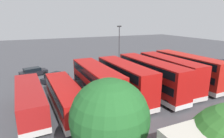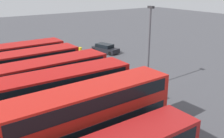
{
  "view_description": "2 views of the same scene",
  "coord_description": "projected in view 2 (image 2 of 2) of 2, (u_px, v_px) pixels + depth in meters",
  "views": [
    {
      "loc": [
        12.4,
        31.72,
        9.72
      ],
      "look_at": [
        -0.72,
        2.51,
        1.22
      ],
      "focal_mm": 30.2,
      "sensor_mm": 36.0,
      "label": 1
    },
    {
      "loc": [
        -22.06,
        18.53,
        10.68
      ],
      "look_at": [
        0.65,
        3.14,
        1.52
      ],
      "focal_mm": 41.2,
      "sensor_mm": 36.0,
      "label": 2
    }
  ],
  "objects": [
    {
      "name": "lamp_post_tall",
      "position": [
        149.0,
        42.0,
        26.23
      ],
      "size": [
        0.7,
        0.3,
        8.6
      ],
      "color": "#38383D",
      "rests_on": "ground"
    },
    {
      "name": "bus_double_decker_second",
      "position": [
        89.0,
        118.0,
        16.53
      ],
      "size": [
        2.95,
        11.89,
        4.55
      ],
      "color": "red",
      "rests_on": "ground"
    },
    {
      "name": "bus_single_deck_far_end",
      "position": [
        8.0,
        56.0,
        33.94
      ],
      "size": [
        3.04,
        10.7,
        2.95
      ],
      "color": "#A51919",
      "rests_on": "ground"
    },
    {
      "name": "bus_double_decker_fourth",
      "position": [
        41.0,
        85.0,
        21.8
      ],
      "size": [
        3.14,
        12.02,
        4.55
      ],
      "color": "#B71411",
      "rests_on": "ground"
    },
    {
      "name": "waste_bin_yellow",
      "position": [
        80.0,
        50.0,
        41.21
      ],
      "size": [
        0.6,
        0.6,
        0.95
      ],
      "primitive_type": "cylinder",
      "color": "yellow",
      "rests_on": "ground"
    },
    {
      "name": "bus_double_decker_fifth",
      "position": [
        26.0,
        73.0,
        24.79
      ],
      "size": [
        2.98,
        10.58,
        4.55
      ],
      "color": "#B71411",
      "rests_on": "ground"
    },
    {
      "name": "bus_double_decker_sixth",
      "position": [
        16.0,
        64.0,
        27.67
      ],
      "size": [
        2.85,
        10.46,
        4.55
      ],
      "color": "#B71411",
      "rests_on": "ground"
    },
    {
      "name": "car_small_green",
      "position": [
        105.0,
        48.0,
        41.48
      ],
      "size": [
        4.85,
        2.97,
        1.43
      ],
      "color": "black",
      "rests_on": "ground"
    },
    {
      "name": "bus_double_decker_third",
      "position": [
        60.0,
        99.0,
        19.32
      ],
      "size": [
        2.69,
        11.21,
        4.55
      ],
      "color": "#B71411",
      "rests_on": "ground"
    },
    {
      "name": "bus_single_deck_seventh",
      "position": [
        8.0,
        63.0,
        30.71
      ],
      "size": [
        2.98,
        10.98,
        2.95
      ],
      "color": "#B71411",
      "rests_on": "ground"
    },
    {
      "name": "car_hatchback_silver",
      "position": [
        87.0,
        57.0,
        36.45
      ],
      "size": [
        4.62,
        4.0,
        1.43
      ],
      "color": "black",
      "rests_on": "ground"
    },
    {
      "name": "ground_plane",
      "position": [
        137.0,
        78.0,
        30.56
      ],
      "size": [
        140.0,
        140.0,
        0.0
      ],
      "primitive_type": "plane",
      "color": "#47474C"
    }
  ]
}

